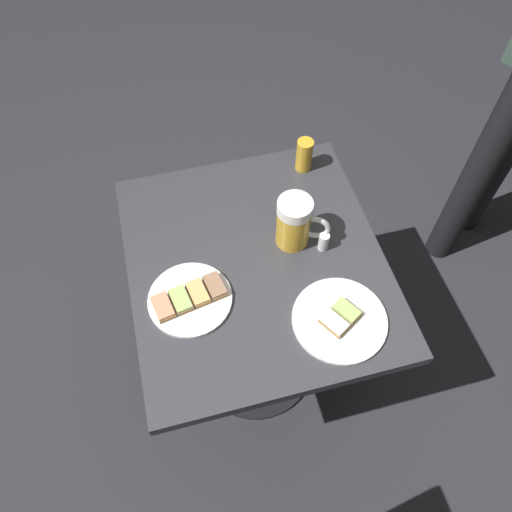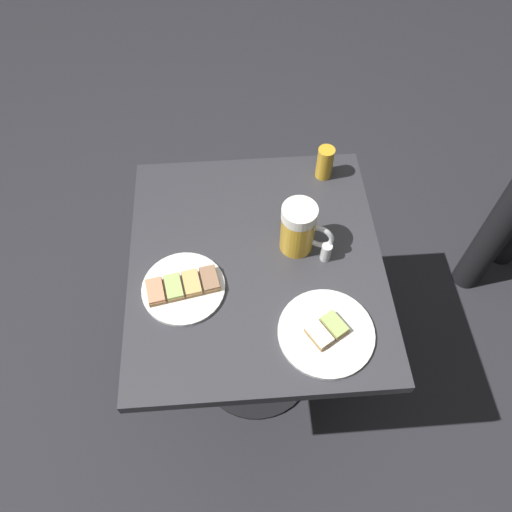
{
  "view_description": "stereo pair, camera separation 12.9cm",
  "coord_description": "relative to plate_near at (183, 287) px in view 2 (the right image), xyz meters",
  "views": [
    {
      "loc": [
        0.18,
        0.69,
        1.85
      ],
      "look_at": [
        0.0,
        0.0,
        0.77
      ],
      "focal_mm": 34.59,
      "sensor_mm": 36.0,
      "label": 1
    },
    {
      "loc": [
        0.05,
        0.71,
        1.85
      ],
      "look_at": [
        0.0,
        0.0,
        0.77
      ],
      "focal_mm": 34.59,
      "sensor_mm": 36.0,
      "label": 2
    }
  ],
  "objects": [
    {
      "name": "ground_plane",
      "position": [
        -0.19,
        -0.08,
        -0.76
      ],
      "size": [
        6.0,
        6.0,
        0.0
      ],
      "primitive_type": "plane",
      "color": "#28282D"
    },
    {
      "name": "cafe_table",
      "position": [
        -0.19,
        -0.08,
        -0.18
      ],
      "size": [
        0.67,
        0.74,
        0.75
      ],
      "color": "black",
      "rests_on": "ground_plane"
    },
    {
      "name": "plate_near",
      "position": [
        0.0,
        0.0,
        0.0
      ],
      "size": [
        0.21,
        0.21,
        0.03
      ],
      "color": "white",
      "rests_on": "cafe_table"
    },
    {
      "name": "plate_far",
      "position": [
        -0.35,
        0.15,
        -0.0
      ],
      "size": [
        0.24,
        0.24,
        0.03
      ],
      "color": "white",
      "rests_on": "cafe_table"
    },
    {
      "name": "beer_mug",
      "position": [
        -0.31,
        -0.11,
        0.07
      ],
      "size": [
        0.14,
        0.09,
        0.16
      ],
      "color": "gold",
      "rests_on": "cafe_table"
    },
    {
      "name": "beer_glass_small",
      "position": [
        -0.41,
        -0.37,
        0.04
      ],
      "size": [
        0.05,
        0.05,
        0.1
      ],
      "primitive_type": "cylinder",
      "color": "gold",
      "rests_on": "cafe_table"
    },
    {
      "name": "salt_shaker",
      "position": [
        -0.38,
        -0.07,
        0.02
      ],
      "size": [
        0.03,
        0.03,
        0.06
      ],
      "primitive_type": "cylinder",
      "color": "silver",
      "rests_on": "cafe_table"
    }
  ]
}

